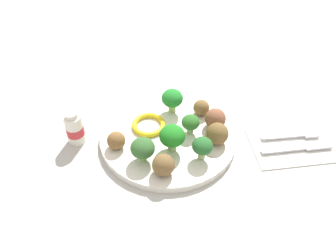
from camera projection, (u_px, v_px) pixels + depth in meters
The scene contains 17 objects.
ground_plane at pixel (168, 139), 0.76m from camera, with size 4.00×4.00×0.00m, color #B2B2AD.
plate at pixel (168, 136), 0.76m from camera, with size 0.28×0.28×0.02m, color white.
broccoli_floret_near_rim at pixel (172, 136), 0.69m from camera, with size 0.05×0.05×0.06m.
broccoli_floret_center at pixel (172, 99), 0.78m from camera, with size 0.05×0.05×0.05m.
broccoli_floret_front_left at pixel (191, 124), 0.73m from camera, with size 0.04×0.04×0.04m.
broccoli_floret_back_left at pixel (202, 146), 0.68m from camera, with size 0.04×0.04×0.05m.
broccoli_floret_mid_left at pixel (143, 148), 0.68m from camera, with size 0.05×0.05×0.05m.
meatball_far_rim at pixel (163, 165), 0.66m from camera, with size 0.04×0.04×0.04m, color brown.
meatball_mid_right at pixel (116, 141), 0.71m from camera, with size 0.04×0.04×0.04m, color brown.
meatball_front_right at pixel (201, 108), 0.78m from camera, with size 0.03×0.03×0.03m, color brown.
meatball_front_left at pixel (217, 134), 0.72m from camera, with size 0.04×0.04×0.04m, color brown.
meatball_back_right at pixel (215, 119), 0.75m from camera, with size 0.04×0.04×0.04m, color brown.
pepper_ring_mid_left at pixel (149, 125), 0.76m from camera, with size 0.07×0.07×0.01m, color yellow.
napkin at pixel (293, 143), 0.75m from camera, with size 0.17×0.12×0.01m, color white.
fork at pixel (293, 135), 0.76m from camera, with size 0.12×0.02×0.01m.
knife at pixel (300, 148), 0.73m from camera, with size 0.15×0.02×0.01m.
yogurt_bottle at pixel (75, 129), 0.73m from camera, with size 0.04×0.04×0.08m.
Camera 1 is at (-0.03, -0.53, 0.54)m, focal length 39.11 mm.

